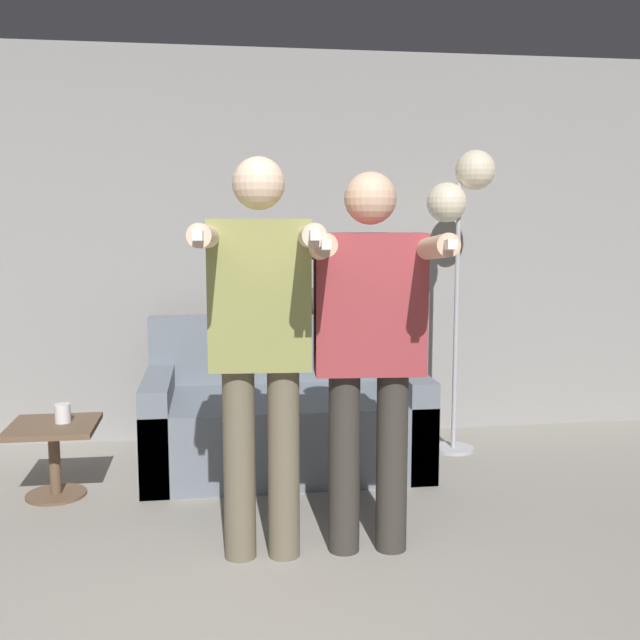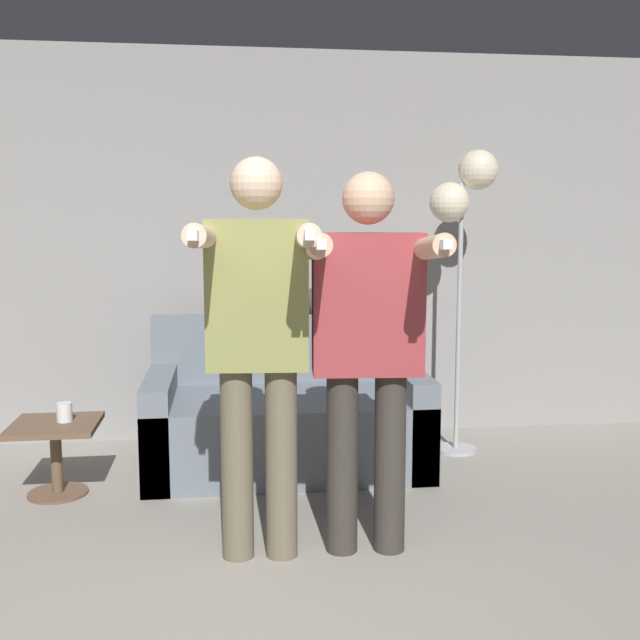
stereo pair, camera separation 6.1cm
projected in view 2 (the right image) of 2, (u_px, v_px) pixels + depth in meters
wall_back at (205, 248)px, 5.01m from camera, size 10.00×0.05×2.60m
couch at (286, 419)px, 4.54m from camera, size 1.64×0.93×0.88m
person_left at (258, 331)px, 3.17m from camera, size 0.54×0.70×1.74m
person_right at (368, 335)px, 3.24m from camera, size 0.58×0.71×1.68m
cat at (321, 299)px, 4.83m from camera, size 0.42×0.12×0.20m
floor_lamp at (463, 204)px, 4.64m from camera, size 0.43×0.26×1.91m
side_table at (56, 443)px, 4.03m from camera, size 0.46×0.46×0.40m
cup at (64, 412)px, 4.04m from camera, size 0.08×0.08×0.10m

